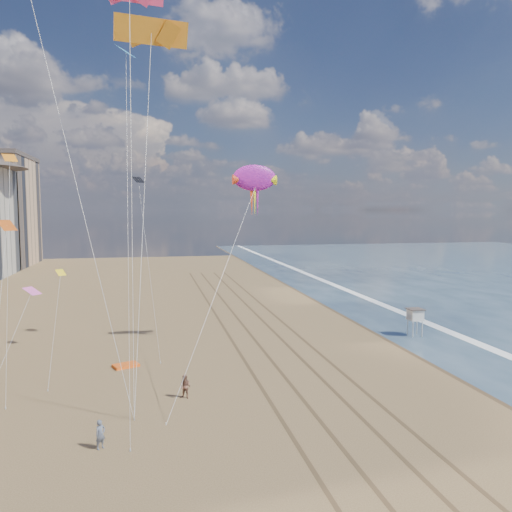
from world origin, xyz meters
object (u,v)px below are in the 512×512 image
at_px(grounded_kite, 126,365).
at_px(kite_flyer_a, 100,434).
at_px(show_kite, 254,178).
at_px(lifeguard_stand, 415,315).
at_px(kite_flyer_b, 185,387).

relative_size(grounded_kite, kite_flyer_a, 1.24).
distance_m(show_kite, kite_flyer_a, 28.03).
distance_m(lifeguard_stand, grounded_kite, 30.58).
bearing_deg(kite_flyer_a, lifeguard_stand, -5.94).
bearing_deg(show_kite, lifeguard_stand, 1.82).
height_order(grounded_kite, show_kite, show_kite).
xyz_separation_m(lifeguard_stand, grounded_kite, (-30.15, -4.63, -2.17)).
xyz_separation_m(kite_flyer_a, kite_flyer_b, (5.26, 6.71, 0.02)).
distance_m(grounded_kite, show_kite, 20.97).
distance_m(grounded_kite, kite_flyer_a, 15.15).
relative_size(show_kite, kite_flyer_b, 14.29).
bearing_deg(show_kite, kite_flyer_b, -121.71).
height_order(lifeguard_stand, kite_flyer_b, lifeguard_stand).
height_order(lifeguard_stand, show_kite, show_kite).
xyz_separation_m(grounded_kite, kite_flyer_b, (4.57, -8.42, 0.75)).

